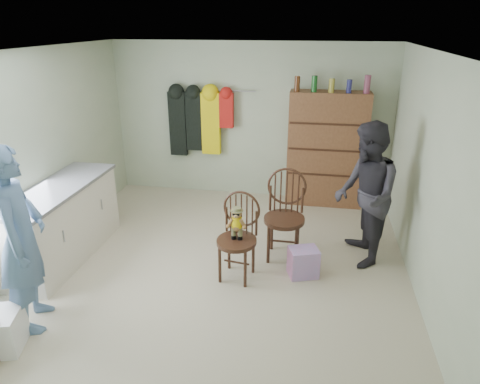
% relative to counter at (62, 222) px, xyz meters
% --- Properties ---
extents(ground_plane, '(5.00, 5.00, 0.00)m').
position_rel_counter_xyz_m(ground_plane, '(1.95, 0.00, -0.47)').
color(ground_plane, beige).
rests_on(ground_plane, ground).
extents(room_walls, '(5.00, 5.00, 5.00)m').
position_rel_counter_xyz_m(room_walls, '(1.95, 0.53, 1.11)').
color(room_walls, beige).
rests_on(room_walls, ground).
extents(counter, '(0.64, 1.86, 0.94)m').
position_rel_counter_xyz_m(counter, '(0.00, 0.00, 0.00)').
color(counter, silver).
rests_on(counter, ground).
extents(chair_front, '(0.51, 0.51, 1.02)m').
position_rel_counter_xyz_m(chair_front, '(2.22, -0.06, 0.11)').
color(chair_front, '#3F2316').
rests_on(chair_front, ground).
extents(chair_far, '(0.51, 0.51, 1.13)m').
position_rel_counter_xyz_m(chair_far, '(2.71, 0.51, 0.13)').
color(chair_far, '#3F2316').
rests_on(chair_far, ground).
extents(striped_bag, '(0.39, 0.35, 0.34)m').
position_rel_counter_xyz_m(striped_bag, '(2.97, 0.07, -0.30)').
color(striped_bag, pink).
rests_on(striped_bag, ground).
extents(person_left, '(0.66, 0.78, 1.82)m').
position_rel_counter_xyz_m(person_left, '(0.40, -1.21, 0.44)').
color(person_left, slate).
rests_on(person_left, ground).
extents(person_right, '(0.77, 0.93, 1.74)m').
position_rel_counter_xyz_m(person_right, '(3.64, 0.55, 0.40)').
color(person_right, '#2D2B33').
rests_on(person_right, ground).
extents(dresser, '(1.20, 0.39, 2.06)m').
position_rel_counter_xyz_m(dresser, '(3.20, 2.30, 0.44)').
color(dresser, brown).
rests_on(dresser, ground).
extents(coat_rack, '(1.42, 0.12, 1.09)m').
position_rel_counter_xyz_m(coat_rack, '(1.12, 2.38, 0.78)').
color(coat_rack, '#99999E').
rests_on(coat_rack, ground).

